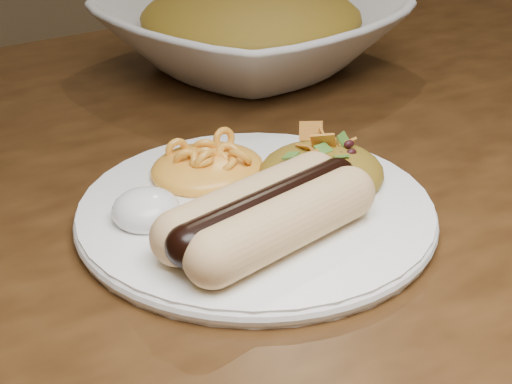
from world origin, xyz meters
TOP-DOWN VIEW (x-y plane):
  - table at (0.00, 0.00)m, footprint 1.60×0.90m
  - plate at (0.07, -0.07)m, footprint 0.31×0.31m
  - hotdog at (0.05, -0.11)m, footprint 0.14×0.09m
  - mac_and_cheese at (0.07, -0.00)m, footprint 0.11×0.11m
  - sour_cream at (-0.00, -0.04)m, footprint 0.06×0.06m
  - taco_salad at (0.14, -0.06)m, footprint 0.10×0.09m
  - serving_bowl at (0.26, 0.22)m, footprint 0.37×0.37m
  - bowl_filling at (0.26, 0.22)m, footprint 0.28×0.28m

SIDE VIEW (x-z plane):
  - table at x=0.00m, z-range 0.28..1.03m
  - plate at x=0.07m, z-range 0.75..0.76m
  - sour_cream at x=0.00m, z-range 0.76..0.79m
  - taco_salad at x=0.14m, z-range 0.76..0.80m
  - mac_and_cheese at x=0.07m, z-range 0.76..0.80m
  - hotdog at x=0.05m, z-range 0.76..0.80m
  - serving_bowl at x=0.26m, z-range 0.75..0.83m
  - bowl_filling at x=0.26m, z-range 0.77..0.83m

